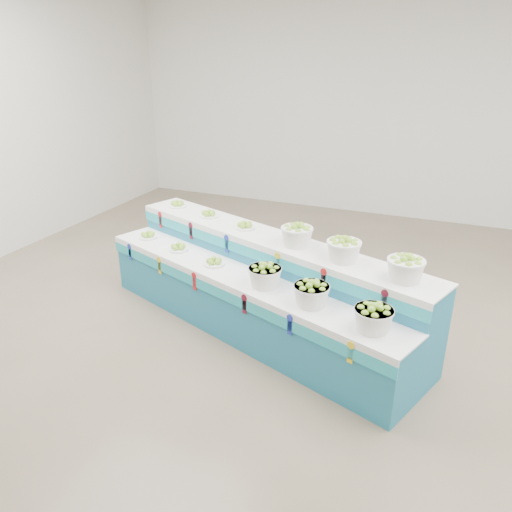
{
  "coord_description": "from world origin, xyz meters",
  "views": [
    {
      "loc": [
        1.31,
        -4.35,
        2.98
      ],
      "look_at": [
        -0.62,
        0.26,
        0.87
      ],
      "focal_mm": 35.05,
      "sensor_mm": 36.0,
      "label": 1
    }
  ],
  "objects_px": {
    "basket_lower_left": "(265,275)",
    "basket_upper_right": "(406,268)",
    "plate_upper_mid": "(209,213)",
    "display_stand": "(256,286)"
  },
  "relations": [
    {
      "from": "display_stand",
      "to": "plate_upper_mid",
      "type": "xyz_separation_m",
      "value": [
        -0.89,
        0.59,
        0.55
      ]
    },
    {
      "from": "plate_upper_mid",
      "to": "basket_lower_left",
      "type": "bearing_deg",
      "value": -40.02
    },
    {
      "from": "display_stand",
      "to": "plate_upper_mid",
      "type": "height_order",
      "value": "plate_upper_mid"
    },
    {
      "from": "basket_lower_left",
      "to": "plate_upper_mid",
      "type": "xyz_separation_m",
      "value": [
        -1.13,
        0.95,
        0.22
      ]
    },
    {
      "from": "display_stand",
      "to": "basket_upper_right",
      "type": "bearing_deg",
      "value": 8.82
    },
    {
      "from": "plate_upper_mid",
      "to": "display_stand",
      "type": "bearing_deg",
      "value": -33.86
    },
    {
      "from": "basket_lower_left",
      "to": "display_stand",
      "type": "bearing_deg",
      "value": 124.73
    },
    {
      "from": "basket_lower_left",
      "to": "basket_upper_right",
      "type": "bearing_deg",
      "value": 1.4
    },
    {
      "from": "basket_lower_left",
      "to": "basket_upper_right",
      "type": "distance_m",
      "value": 1.38
    },
    {
      "from": "basket_lower_left",
      "to": "plate_upper_mid",
      "type": "distance_m",
      "value": 1.5
    }
  ]
}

